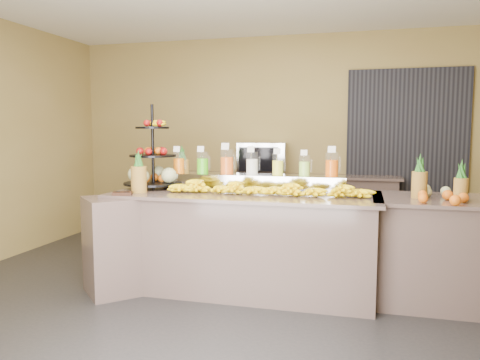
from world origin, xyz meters
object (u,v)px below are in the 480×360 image
at_px(oven_warmer, 262,158).
at_px(condiment_caddy, 122,193).
at_px(banana_heap, 266,188).
at_px(fruit_stand, 157,167).
at_px(pitcher_tray, 252,182).
at_px(right_fruit_pile, 439,192).

bearing_deg(oven_warmer, condiment_caddy, -115.44).
bearing_deg(banana_heap, fruit_stand, 171.54).
distance_m(pitcher_tray, right_fruit_pile, 1.72).
bearing_deg(pitcher_tray, right_fruit_pile, -11.58).
relative_size(banana_heap, condiment_caddy, 11.03).
bearing_deg(fruit_stand, oven_warmer, 85.57).
bearing_deg(pitcher_tray, fruit_stand, -171.97).
height_order(banana_heap, oven_warmer, oven_warmer).
relative_size(fruit_stand, condiment_caddy, 4.95).
bearing_deg(condiment_caddy, right_fruit_pile, 7.24).
distance_m(pitcher_tray, banana_heap, 0.37).
relative_size(pitcher_tray, oven_warmer, 2.93).
relative_size(pitcher_tray, right_fruit_pile, 4.25).
relative_size(banana_heap, fruit_stand, 2.23).
bearing_deg(condiment_caddy, banana_heap, 16.89).
bearing_deg(oven_warmer, banana_heap, -83.66).
bearing_deg(pitcher_tray, banana_heap, -56.61).
bearing_deg(oven_warmer, pitcher_tray, -88.01).
bearing_deg(condiment_caddy, oven_warmer, 71.45).
height_order(condiment_caddy, oven_warmer, oven_warmer).
bearing_deg(pitcher_tray, oven_warmer, 98.88).
distance_m(fruit_stand, right_fruit_pile, 2.66).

